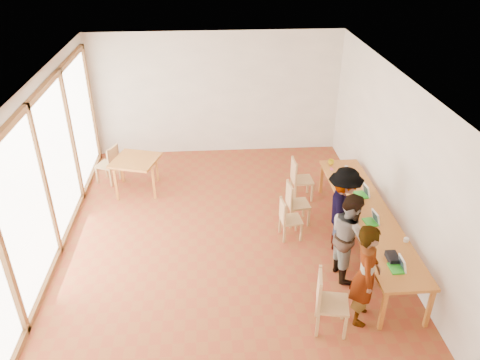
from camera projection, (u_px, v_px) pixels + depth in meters
name	position (u px, v px, depth m)	size (l,w,h in m)	color
ground	(225.00, 245.00, 8.55)	(8.00, 8.00, 0.00)	brown
wall_back	(216.00, 94.00, 11.29)	(6.00, 0.10, 3.00)	beige
wall_right	(398.00, 167.00, 8.01)	(0.10, 8.00, 3.00)	beige
window_wall	(42.00, 179.00, 7.63)	(0.10, 8.00, 3.00)	white
ceiling	(221.00, 85.00, 7.07)	(6.00, 8.00, 0.04)	white
communal_table	(367.00, 214.00, 8.17)	(0.80, 4.00, 0.75)	#B77528
side_table	(136.00, 163.00, 9.95)	(0.90, 0.90, 0.75)	#B77528
chair_near	(326.00, 296.00, 6.56)	(0.53, 0.53, 0.51)	tan
chair_mid	(287.00, 215.00, 8.52)	(0.41, 0.41, 0.43)	tan
chair_far	(294.00, 199.00, 8.92)	(0.45, 0.45, 0.46)	tan
chair_empty	(298.00, 175.00, 9.71)	(0.44, 0.44, 0.48)	tan
chair_spare	(110.00, 161.00, 10.31)	(0.55, 0.55, 0.47)	tan
person_near	(366.00, 275.00, 6.61)	(0.60, 0.39, 1.64)	gray
person_mid	(349.00, 236.00, 7.51)	(0.74, 0.58, 1.53)	gray
person_far	(343.00, 209.00, 8.13)	(1.03, 0.59, 1.59)	gray
laptop_near	(399.00, 266.00, 6.79)	(0.21, 0.25, 0.21)	green
laptop_mid	(373.00, 220.00, 7.83)	(0.25, 0.28, 0.21)	green
laptop_far	(363.00, 193.00, 8.60)	(0.26, 0.29, 0.22)	green
yellow_mug	(331.00, 162.00, 9.69)	(0.12, 0.12, 0.10)	gold
green_bottle	(339.00, 176.00, 8.99)	(0.07, 0.07, 0.28)	#1C7332
clear_glass	(346.00, 168.00, 9.47)	(0.07, 0.07, 0.09)	silver
condiment_cup	(406.00, 240.00, 7.39)	(0.08, 0.08, 0.06)	white
pink_phone	(332.00, 169.00, 9.51)	(0.05, 0.10, 0.01)	#CE3F76
black_pouch	(393.00, 258.00, 6.98)	(0.16, 0.26, 0.09)	black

